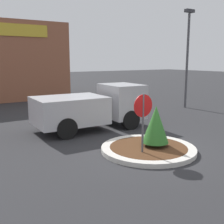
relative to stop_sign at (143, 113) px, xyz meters
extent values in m
plane|color=#2D2D30|center=(0.55, 0.32, -1.50)|extent=(120.00, 120.00, 0.00)
cylinder|color=beige|center=(0.55, 0.32, -1.42)|extent=(3.42, 3.42, 0.16)
cylinder|color=#4C2D19|center=(0.55, 0.32, -1.42)|extent=(2.80, 2.80, 0.16)
cylinder|color=#4C4C51|center=(0.00, 0.00, -0.42)|extent=(0.07, 0.07, 2.16)
cylinder|color=#B71414|center=(0.00, 0.00, 0.26)|extent=(0.76, 0.03, 0.76)
cylinder|color=brown|center=(0.83, 0.27, -1.27)|extent=(0.08, 0.08, 0.13)
cone|color=#2D6B28|center=(0.83, 0.27, -0.53)|extent=(0.96, 0.96, 1.35)
cube|color=#B2B2B7|center=(2.14, 4.27, -0.27)|extent=(1.75, 2.22, 1.64)
cube|color=#B2B2B7|center=(-0.66, 4.39, -0.49)|extent=(3.21, 2.40, 1.21)
cube|color=black|center=(2.73, 4.25, 0.01)|extent=(0.12, 1.93, 0.58)
cylinder|color=black|center=(2.03, 5.32, -1.05)|extent=(0.92, 0.29, 0.91)
cylinder|color=black|center=(1.94, 3.24, -1.05)|extent=(0.92, 0.29, 0.91)
cylinder|color=black|center=(-1.19, 5.45, -1.05)|extent=(0.92, 0.29, 0.91)
cylinder|color=black|center=(-1.28, 3.37, -1.05)|extent=(0.92, 0.29, 0.91)
cylinder|color=#4C4C51|center=(8.78, 6.09, 1.60)|extent=(0.16, 0.16, 6.21)
cube|color=#38383D|center=(8.78, 6.09, 4.85)|extent=(0.70, 0.30, 0.20)
camera|label=1|loc=(-5.89, -7.09, 1.78)|focal=45.00mm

